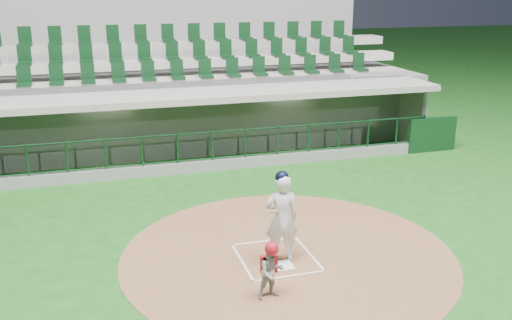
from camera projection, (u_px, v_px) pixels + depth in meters
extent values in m
plane|color=#174F16|center=(272.00, 252.00, 12.44)|extent=(120.00, 120.00, 0.00)
cylinder|color=brown|center=(288.00, 254.00, 12.34)|extent=(7.20, 7.20, 0.01)
cube|color=white|center=(282.00, 266.00, 11.79)|extent=(0.43, 0.43, 0.02)
cube|color=white|center=(242.00, 262.00, 11.95)|extent=(0.05, 1.80, 0.01)
cube|color=white|center=(309.00, 253.00, 12.37)|extent=(0.05, 1.80, 0.01)
cube|color=white|center=(264.00, 241.00, 12.94)|extent=(1.55, 0.05, 0.01)
cube|color=white|center=(290.00, 276.00, 11.38)|extent=(1.55, 0.05, 0.01)
cube|color=slate|center=(203.00, 172.00, 19.47)|extent=(15.00, 3.00, 0.10)
cube|color=slate|center=(193.00, 122.00, 20.52)|extent=(15.00, 0.20, 2.70)
cube|color=#A9A496|center=(194.00, 116.00, 20.34)|extent=(13.50, 0.04, 0.90)
cube|color=gray|center=(401.00, 118.00, 21.11)|extent=(0.20, 3.00, 2.70)
cube|color=gray|center=(202.00, 91.00, 18.40)|extent=(15.40, 3.50, 0.20)
cube|color=gray|center=(213.00, 166.00, 17.84)|extent=(15.00, 0.15, 0.40)
cube|color=black|center=(211.00, 117.00, 17.38)|extent=(15.00, 0.01, 0.95)
cube|color=brown|center=(197.00, 156.00, 20.35)|extent=(12.75, 0.40, 0.45)
cube|color=white|center=(107.00, 99.00, 17.85)|extent=(1.30, 0.35, 0.04)
cube|color=white|center=(287.00, 89.00, 19.49)|extent=(1.30, 0.35, 0.04)
cube|color=black|center=(432.00, 135.00, 19.80)|extent=(1.80, 0.18, 1.20)
imported|color=maroon|center=(22.00, 149.00, 18.54)|extent=(1.41, 1.08, 1.92)
imported|color=#B41F13|center=(177.00, 145.00, 19.52)|extent=(1.02, 0.54, 1.67)
imported|color=#B31B13|center=(228.00, 136.00, 20.19)|extent=(1.09, 0.92, 1.89)
imported|color=#9C1410|center=(323.00, 133.00, 21.20)|extent=(1.58, 1.00, 1.63)
cube|color=slate|center=(185.00, 105.00, 21.94)|extent=(17.00, 6.50, 2.50)
cube|color=#A29D93|center=(191.00, 81.00, 20.23)|extent=(16.60, 0.95, 0.30)
cube|color=#ACA89B|center=(186.00, 63.00, 20.94)|extent=(16.60, 0.95, 0.30)
cube|color=gray|center=(181.00, 45.00, 21.65)|extent=(16.60, 0.95, 0.30)
cube|color=gray|center=(170.00, 59.00, 24.61)|extent=(17.00, 0.25, 5.05)
imported|color=silver|center=(281.00, 218.00, 11.76)|extent=(0.74, 0.53, 1.91)
sphere|color=black|center=(282.00, 177.00, 11.50)|extent=(0.28, 0.28, 0.28)
cylinder|color=tan|center=(274.00, 211.00, 11.38)|extent=(0.58, 0.79, 0.39)
imported|color=gray|center=(271.00, 272.00, 10.47)|extent=(0.55, 0.45, 1.04)
sphere|color=#B1131F|center=(272.00, 249.00, 10.33)|extent=(0.26, 0.26, 0.26)
cube|color=#AD1217|center=(269.00, 264.00, 10.58)|extent=(0.32, 0.10, 0.35)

